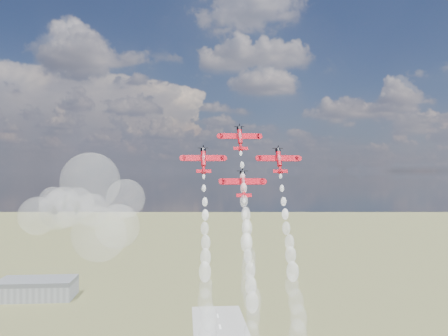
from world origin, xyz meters
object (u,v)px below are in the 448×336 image
Objects in this scene: hangar at (37,289)px; plane_right at (279,160)px; plane_left at (203,160)px; plane_slot at (243,183)px; plane_lead at (240,138)px.

plane_right reaches higher than hangar.
hangar is 232.38m from plane_right.
plane_left is 15.95m from plane_slot.
plane_lead is at bearing -54.32° from hangar.
plane_left is at bearing -58.09° from hangar.
hangar is at bearing 127.78° from plane_right.
plane_left is (106.64, -171.27, 83.90)m from hangar.
plane_left is 1.00× the size of plane_right.
hangar is 3.57× the size of plane_slot.
plane_lead reaches higher than plane_right.
plane_right is at bearing 0.00° from plane_left.
plane_slot is at bearing -19.18° from plane_left.
plane_left reaches higher than hangar.
plane_slot reaches higher than hangar.
hangar is at bearing 125.68° from plane_lead.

